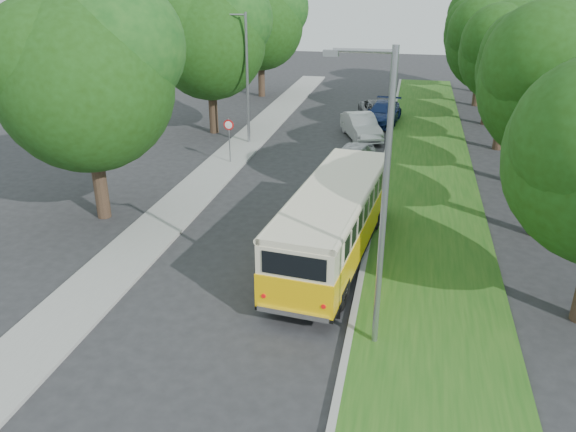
% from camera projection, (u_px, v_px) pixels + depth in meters
% --- Properties ---
extents(ground, '(120.00, 120.00, 0.00)m').
position_uv_depth(ground, '(250.00, 283.00, 18.63)').
color(ground, '#27272A').
rests_on(ground, ground).
extents(curb, '(0.20, 70.00, 0.15)m').
position_uv_depth(curb, '(371.00, 229.00, 22.38)').
color(curb, gray).
rests_on(curb, ground).
extents(grass_verge, '(4.50, 70.00, 0.13)m').
position_uv_depth(grass_verge, '(431.00, 234.00, 21.93)').
color(grass_verge, '#1F5215').
rests_on(grass_verge, ground).
extents(sidewalk, '(2.20, 70.00, 0.12)m').
position_uv_depth(sidewalk, '(174.00, 212.00, 24.03)').
color(sidewalk, gray).
rests_on(sidewalk, ground).
extents(treeline, '(24.27, 41.91, 9.46)m').
position_uv_depth(treeline, '(387.00, 41.00, 31.79)').
color(treeline, '#332319').
rests_on(treeline, ground).
extents(lamppost_near, '(1.71, 0.16, 8.00)m').
position_uv_depth(lamppost_near, '(381.00, 197.00, 13.83)').
color(lamppost_near, gray).
rests_on(lamppost_near, ground).
extents(lamppost_far, '(1.71, 0.16, 7.50)m').
position_uv_depth(lamppost_far, '(245.00, 74.00, 32.27)').
color(lamppost_far, gray).
rests_on(lamppost_far, ground).
extents(warning_sign, '(0.56, 0.10, 2.50)m').
position_uv_depth(warning_sign, '(229.00, 133.00, 29.57)').
color(warning_sign, gray).
rests_on(warning_sign, ground).
extents(vintage_bus, '(3.37, 9.60, 2.79)m').
position_uv_depth(vintage_bus, '(334.00, 224.00, 19.63)').
color(vintage_bus, '#FFC008').
rests_on(vintage_bus, ground).
extents(car_silver, '(2.48, 4.45, 1.43)m').
position_uv_depth(car_silver, '(352.00, 159.00, 28.74)').
color(car_silver, silver).
rests_on(car_silver, ground).
extents(car_white, '(3.14, 4.85, 1.51)m').
position_uv_depth(car_white, '(361.00, 126.00, 34.73)').
color(car_white, silver).
rests_on(car_white, ground).
extents(car_blue, '(2.49, 5.13, 1.44)m').
position_uv_depth(car_blue, '(384.00, 113.00, 38.17)').
color(car_blue, navy).
rests_on(car_blue, ground).
extents(car_grey, '(3.01, 4.93, 1.28)m').
position_uv_depth(car_grey, '(376.00, 111.00, 39.11)').
color(car_grey, slate).
rests_on(car_grey, ground).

